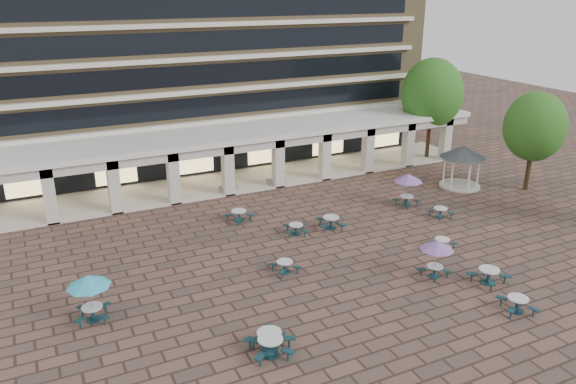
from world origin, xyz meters
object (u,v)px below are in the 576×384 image
at_px(gazebo, 463,156).
at_px(planter_right, 276,179).
at_px(picnic_table_3, 489,275).
at_px(picnic_table_2, 518,303).
at_px(picnic_table_0, 270,345).
at_px(planter_left, 229,186).

height_order(gazebo, planter_right, gazebo).
bearing_deg(picnic_table_3, picnic_table_2, -117.53).
relative_size(gazebo, planter_right, 2.39).
relative_size(picnic_table_0, picnic_table_3, 0.99).
distance_m(gazebo, planter_right, 14.88).
xyz_separation_m(picnic_table_0, gazebo, (22.63, 13.38, 2.01)).
distance_m(picnic_table_0, picnic_table_3, 13.24).
distance_m(gazebo, planter_left, 18.56).
distance_m(picnic_table_3, gazebo, 15.96).
relative_size(planter_left, planter_right, 1.00).
xyz_separation_m(picnic_table_0, planter_left, (5.49, 20.23, -0.01)).
bearing_deg(planter_left, gazebo, -21.80).
bearing_deg(gazebo, picnic_table_2, -123.38).
distance_m(picnic_table_2, gazebo, 18.66).
xyz_separation_m(gazebo, planter_right, (-13.05, 6.85, -2.02)).
bearing_deg(picnic_table_2, gazebo, 78.30).
relative_size(picnic_table_0, planter_right, 1.39).
xyz_separation_m(picnic_table_3, planter_left, (-7.73, 19.59, -0.01)).
distance_m(picnic_table_0, planter_right, 22.38).
bearing_deg(picnic_table_0, planter_left, 83.53).
bearing_deg(picnic_table_2, planter_right, 118.94).
xyz_separation_m(picnic_table_2, planter_left, (-6.93, 22.34, 0.04)).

